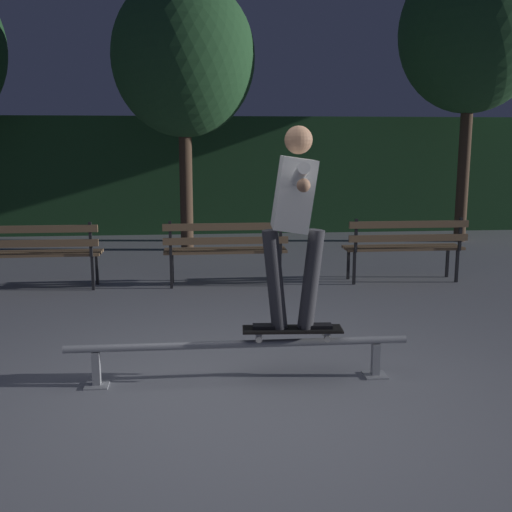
{
  "coord_description": "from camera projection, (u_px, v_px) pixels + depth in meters",
  "views": [
    {
      "loc": [
        -0.29,
        -4.24,
        1.84
      ],
      "look_at": [
        0.21,
        1.1,
        0.85
      ],
      "focal_mm": 42.77,
      "sensor_mm": 36.0,
      "label": 1
    }
  ],
  "objects": [
    {
      "name": "park_bench_left_center",
      "position": [
        226.0,
        246.0,
        7.91
      ],
      "size": [
        1.6,
        0.42,
        0.88
      ],
      "color": "black",
      "rests_on": "ground"
    },
    {
      "name": "ground_plane",
      "position": [
        242.0,
        396.0,
        4.51
      ],
      "size": [
        90.0,
        90.0,
        0.0
      ],
      "primitive_type": "plane",
      "color": "slate"
    },
    {
      "name": "park_bench_right_center",
      "position": [
        405.0,
        243.0,
        8.13
      ],
      "size": [
        1.6,
        0.42,
        0.88
      ],
      "color": "black",
      "rests_on": "ground"
    },
    {
      "name": "park_bench_leftmost",
      "position": [
        36.0,
        248.0,
        7.69
      ],
      "size": [
        1.6,
        0.42,
        0.88
      ],
      "color": "black",
      "rests_on": "ground"
    },
    {
      "name": "tree_far_right",
      "position": [
        472.0,
        33.0,
        10.99
      ],
      "size": [
        2.62,
        2.62,
        5.26
      ],
      "color": "#4C3828",
      "rests_on": "ground"
    },
    {
      "name": "tree_behind_benches",
      "position": [
        183.0,
        58.0,
        10.12
      ],
      "size": [
        2.38,
        2.38,
        4.56
      ],
      "color": "#4C3828",
      "rests_on": "ground"
    },
    {
      "name": "skateboarder",
      "position": [
        294.0,
        211.0,
        4.6
      ],
      "size": [
        0.63,
        1.41,
        1.56
      ],
      "color": "black",
      "rests_on": "skateboard"
    },
    {
      "name": "grind_rail",
      "position": [
        239.0,
        350.0,
        4.76
      ],
      "size": [
        2.68,
        0.18,
        0.33
      ],
      "color": "gray",
      "rests_on": "ground"
    },
    {
      "name": "hedge_backdrop",
      "position": [
        212.0,
        175.0,
        12.94
      ],
      "size": [
        24.0,
        1.2,
        2.38
      ],
      "primitive_type": "cube",
      "color": "#234C28",
      "rests_on": "ground"
    },
    {
      "name": "skateboard",
      "position": [
        292.0,
        330.0,
        4.77
      ],
      "size": [
        0.79,
        0.25,
        0.09
      ],
      "color": "black",
      "rests_on": "grind_rail"
    }
  ]
}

